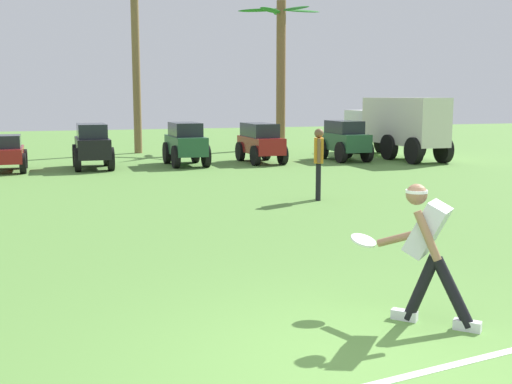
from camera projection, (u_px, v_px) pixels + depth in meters
name	position (u px, v px, depth m)	size (l,w,h in m)	color
ground_plane	(376.00, 371.00, 5.30)	(80.00, 80.00, 0.00)	#598A3D
field_line_paint	(388.00, 381.00, 5.11)	(26.63, 0.09, 0.01)	white
frisbee_thrower	(428.00, 246.00, 6.30)	(0.69, 1.01, 1.40)	black
frisbee_in_flight	(363.00, 240.00, 6.84)	(0.37, 0.36, 0.11)	white
teammate_near_sideline	(319.00, 157.00, 13.92)	(0.32, 0.48, 1.56)	black
parked_car_slot_b	(7.00, 153.00, 19.35)	(1.09, 2.21, 1.10)	maroon
parked_car_slot_c	(92.00, 145.00, 20.09)	(1.19, 2.36, 1.40)	black
parked_car_slot_d	(186.00, 143.00, 21.05)	(1.17, 2.35, 1.40)	#235133
parked_car_slot_e	(260.00, 141.00, 21.92)	(1.15, 2.40, 1.34)	maroon
parked_car_slot_f	(344.00, 139.00, 22.63)	(1.19, 2.36, 1.40)	#235133
box_truck	(396.00, 124.00, 23.56)	(1.42, 5.91, 2.20)	silver
palm_tree_left_of_centre	(135.00, 41.00, 25.06)	(3.16, 3.54, 7.32)	brown
palm_tree_right_of_centre	(281.00, 66.00, 27.46)	(3.48, 2.87, 6.26)	brown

